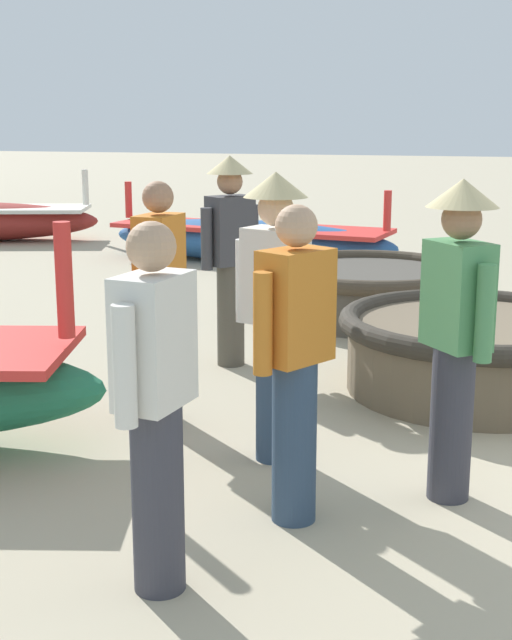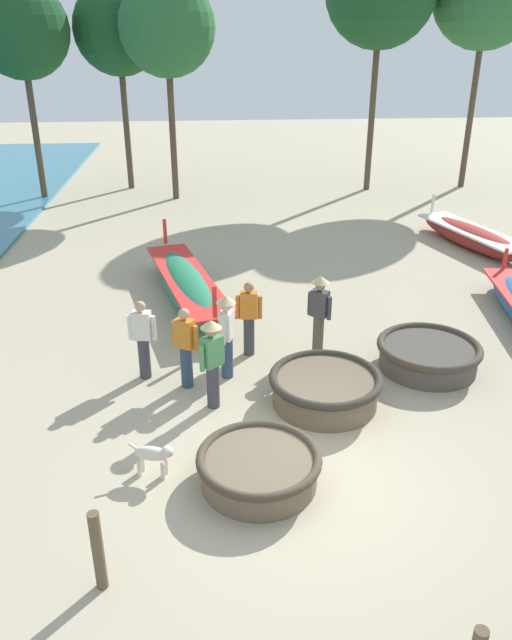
# 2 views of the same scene
# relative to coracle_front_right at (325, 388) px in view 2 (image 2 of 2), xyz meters

# --- Properties ---
(ground_plane) EXTENTS (80.00, 80.00, 0.00)m
(ground_plane) POSITION_rel_coracle_front_right_xyz_m (-0.72, -1.89, -0.32)
(ground_plane) COLOR tan
(coracle_front_right) EXTENTS (1.99, 1.99, 0.58)m
(coracle_front_right) POSITION_rel_coracle_front_right_xyz_m (0.00, 0.00, 0.00)
(coracle_front_right) COLOR brown
(coracle_front_right) RESTS_ON ground
(coracle_nearest) EXTENTS (2.01, 2.01, 0.54)m
(coracle_nearest) POSITION_rel_coracle_front_right_xyz_m (2.23, 1.10, -0.02)
(coracle_nearest) COLOR #4C473F
(coracle_nearest) RESTS_ON ground
(coracle_front_left) EXTENTS (1.82, 1.82, 0.51)m
(coracle_front_left) POSITION_rel_coracle_front_right_xyz_m (-1.34, -2.04, -0.04)
(coracle_front_left) COLOR brown
(coracle_front_left) RESTS_ON ground
(long_boat_blue_hull) EXTENTS (2.30, 4.62, 1.13)m
(long_boat_blue_hull) POSITION_rel_coracle_front_right_xyz_m (6.03, 8.29, 0.01)
(long_boat_blue_hull) COLOR maroon
(long_boat_blue_hull) RESTS_ON ground
(long_boat_white_hull) EXTENTS (2.33, 5.60, 1.38)m
(long_boat_white_hull) POSITION_rel_coracle_front_right_xyz_m (-2.49, 4.75, 0.08)
(long_boat_white_hull) COLOR #237551
(long_boat_white_hull) RESTS_ON ground
(fisherman_by_coracle) EXTENTS (0.43, 0.38, 1.67)m
(fisherman_by_coracle) POSITION_rel_coracle_front_right_xyz_m (0.20, 1.92, 0.64)
(fisherman_by_coracle) COLOR #4C473D
(fisherman_by_coracle) RESTS_ON ground
(fisherman_standing_right) EXTENTS (0.36, 0.51, 1.67)m
(fisherman_standing_right) POSITION_rel_coracle_front_right_xyz_m (-1.67, 1.08, 0.64)
(fisherman_standing_right) COLOR #2D425B
(fisherman_standing_right) RESTS_ON ground
(fisherman_hauling) EXTENTS (0.47, 0.36, 1.57)m
(fisherman_hauling) POSITION_rel_coracle_front_right_xyz_m (-2.43, 0.79, 0.52)
(fisherman_hauling) COLOR #2D425B
(fisherman_hauling) RESTS_ON ground
(fisherman_crouching) EXTENTS (0.43, 0.39, 1.67)m
(fisherman_crouching) POSITION_rel_coracle_front_right_xyz_m (-1.96, 0.06, 0.64)
(fisherman_crouching) COLOR #383842
(fisherman_crouching) RESTS_ON ground
(fisherman_standing_left) EXTENTS (0.53, 0.27, 1.57)m
(fisherman_standing_left) POSITION_rel_coracle_front_right_xyz_m (-3.23, 1.19, 0.52)
(fisherman_standing_left) COLOR #383842
(fisherman_standing_left) RESTS_ON ground
(fisherman_with_hat) EXTENTS (0.53, 0.25, 1.57)m
(fisherman_with_hat) POSITION_rel_coracle_front_right_xyz_m (-1.20, 1.96, 0.52)
(fisherman_with_hat) COLOR #383842
(fisherman_with_hat) RESTS_ON ground
(dog) EXTENTS (0.67, 0.34, 0.55)m
(dog) POSITION_rel_coracle_front_right_xyz_m (-2.86, -1.75, 0.05)
(dog) COLOR beige
(dog) RESTS_ON ground
(mooring_post_shoreline) EXTENTS (0.14, 0.14, 1.12)m
(mooring_post_shoreline) POSITION_rel_coracle_front_right_xyz_m (-3.35, -3.75, 0.24)
(mooring_post_shoreline) COLOR brown
(mooring_post_shoreline) RESTS_ON ground
(tree_tall_back) EXTENTS (3.38, 3.38, 7.71)m
(tree_tall_back) POSITION_rel_coracle_front_right_xyz_m (-8.24, 15.37, 5.67)
(tree_tall_back) COLOR #4C3D2D
(tree_tall_back) RESTS_ON ground
(tree_center) EXTENTS (3.43, 3.43, 7.82)m
(tree_center) POSITION_rel_coracle_front_right_xyz_m (-3.14, 15.09, 5.76)
(tree_center) COLOR #4C3D2D
(tree_center) RESTS_ON ground
(tree_leftmost) EXTENTS (3.39, 3.39, 7.73)m
(tree_leftmost) POSITION_rel_coracle_front_right_xyz_m (-5.06, 17.02, 5.68)
(tree_leftmost) COLOR #4C3D2D
(tree_leftmost) RESTS_ON ground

